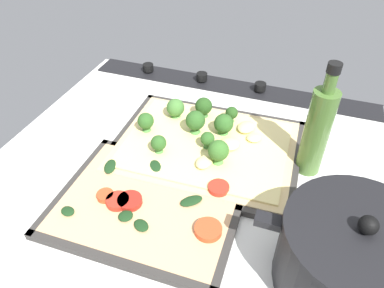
# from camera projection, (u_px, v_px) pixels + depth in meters

# --- Properties ---
(ground_plane) EXTENTS (0.75, 0.69, 0.03)m
(ground_plane) POSITION_uv_depth(u_px,v_px,m) (189.00, 171.00, 0.70)
(ground_plane) COLOR silver
(stove_control_panel) EXTENTS (0.72, 0.07, 0.03)m
(stove_control_panel) POSITION_uv_depth(u_px,v_px,m) (230.00, 85.00, 0.91)
(stove_control_panel) COLOR black
(stove_control_panel) RESTS_ON ground_plane
(baking_tray_front) EXTENTS (0.37, 0.29, 0.01)m
(baking_tray_front) POSITION_uv_depth(u_px,v_px,m) (206.00, 149.00, 0.73)
(baking_tray_front) COLOR #33302D
(baking_tray_front) RESTS_ON ground_plane
(broccoli_pizza) EXTENTS (0.35, 0.27, 0.06)m
(broccoli_pizza) POSITION_uv_depth(u_px,v_px,m) (204.00, 140.00, 0.72)
(broccoli_pizza) COLOR #D3B77F
(broccoli_pizza) RESTS_ON baking_tray_front
(baking_tray_back) EXTENTS (0.31, 0.25, 0.01)m
(baking_tray_back) POSITION_uv_depth(u_px,v_px,m) (149.00, 205.00, 0.61)
(baking_tray_back) COLOR #33302D
(baking_tray_back) RESTS_ON ground_plane
(veggie_pizza_back) EXTENTS (0.29, 0.23, 0.02)m
(veggie_pizza_back) POSITION_uv_depth(u_px,v_px,m) (149.00, 202.00, 0.61)
(veggie_pizza_back) COLOR tan
(veggie_pizza_back) RESTS_ON baking_tray_back
(cooking_pot) EXTENTS (0.26, 0.20, 0.14)m
(cooking_pot) POSITION_uv_depth(u_px,v_px,m) (352.00, 258.00, 0.47)
(cooking_pot) COLOR black
(cooking_pot) RESTS_ON ground_plane
(oil_bottle) EXTENTS (0.04, 0.04, 0.22)m
(oil_bottle) POSITION_uv_depth(u_px,v_px,m) (317.00, 130.00, 0.63)
(oil_bottle) COLOR #476B2D
(oil_bottle) RESTS_ON ground_plane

